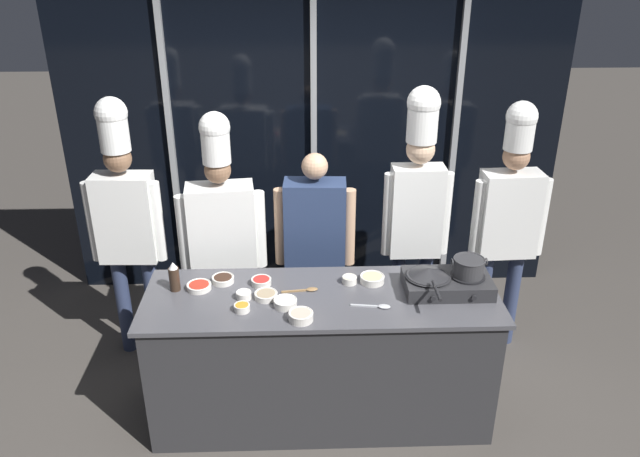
% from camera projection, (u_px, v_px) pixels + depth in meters
% --- Properties ---
extents(ground_plane, '(24.00, 24.00, 0.00)m').
position_uv_depth(ground_plane, '(321.00, 411.00, 4.31)').
color(ground_plane, '#47423D').
extents(window_wall_back, '(4.26, 0.09, 2.70)m').
position_uv_depth(window_wall_back, '(314.00, 144.00, 5.36)').
color(window_wall_back, black).
rests_on(window_wall_back, ground_plane).
extents(demo_counter, '(2.24, 0.75, 0.93)m').
position_uv_depth(demo_counter, '(321.00, 356.00, 4.11)').
color(demo_counter, '#2D2D30').
rests_on(demo_counter, ground_plane).
extents(portable_stove, '(0.55, 0.35, 0.11)m').
position_uv_depth(portable_stove, '(447.00, 283.00, 3.96)').
color(portable_stove, '#28282B').
rests_on(portable_stove, demo_counter).
extents(frying_pan, '(0.29, 0.50, 0.05)m').
position_uv_depth(frying_pan, '(429.00, 273.00, 3.91)').
color(frying_pan, '#232326').
rests_on(frying_pan, portable_stove).
extents(stock_pot, '(0.22, 0.20, 0.12)m').
position_uv_depth(stock_pot, '(469.00, 266.00, 3.91)').
color(stock_pot, '#333335').
rests_on(stock_pot, portable_stove).
extents(squeeze_bottle_soy, '(0.07, 0.07, 0.20)m').
position_uv_depth(squeeze_bottle_soy, '(174.00, 277.00, 3.94)').
color(squeeze_bottle_soy, '#332319').
rests_on(squeeze_bottle_soy, demo_counter).
extents(prep_bowl_rice, '(0.10, 0.10, 0.05)m').
position_uv_depth(prep_bowl_rice, '(244.00, 295.00, 3.87)').
color(prep_bowl_rice, silver).
rests_on(prep_bowl_rice, demo_counter).
extents(prep_bowl_noodles, '(0.10, 0.10, 0.05)m').
position_uv_depth(prep_bowl_noodles, '(350.00, 279.00, 4.04)').
color(prep_bowl_noodles, silver).
rests_on(prep_bowl_noodles, demo_counter).
extents(prep_bowl_soy_glaze, '(0.15, 0.15, 0.04)m').
position_uv_depth(prep_bowl_soy_glaze, '(223.00, 279.00, 4.06)').
color(prep_bowl_soy_glaze, silver).
rests_on(prep_bowl_soy_glaze, demo_counter).
extents(prep_bowl_ginger, '(0.16, 0.16, 0.05)m').
position_uv_depth(prep_bowl_ginger, '(372.00, 278.00, 4.05)').
color(prep_bowl_ginger, silver).
rests_on(prep_bowl_ginger, demo_counter).
extents(prep_bowl_bean_sprouts, '(0.14, 0.14, 0.05)m').
position_uv_depth(prep_bowl_bean_sprouts, '(285.00, 302.00, 3.79)').
color(prep_bowl_bean_sprouts, silver).
rests_on(prep_bowl_bean_sprouts, demo_counter).
extents(prep_bowl_shrimp, '(0.15, 0.15, 0.05)m').
position_uv_depth(prep_bowl_shrimp, '(301.00, 316.00, 3.65)').
color(prep_bowl_shrimp, silver).
rests_on(prep_bowl_shrimp, demo_counter).
extents(prep_bowl_carrots, '(0.10, 0.10, 0.04)m').
position_uv_depth(prep_bowl_carrots, '(242.00, 307.00, 3.74)').
color(prep_bowl_carrots, silver).
rests_on(prep_bowl_carrots, demo_counter).
extents(prep_bowl_bell_pepper, '(0.13, 0.13, 0.04)m').
position_uv_depth(prep_bowl_bell_pepper, '(261.00, 281.00, 4.03)').
color(prep_bowl_bell_pepper, silver).
rests_on(prep_bowl_bell_pepper, demo_counter).
extents(prep_bowl_chili_flakes, '(0.16, 0.16, 0.04)m').
position_uv_depth(prep_bowl_chili_flakes, '(199.00, 286.00, 3.98)').
color(prep_bowl_chili_flakes, silver).
rests_on(prep_bowl_chili_flakes, demo_counter).
extents(prep_bowl_mushrooms, '(0.15, 0.15, 0.04)m').
position_uv_depth(prep_bowl_mushrooms, '(266.00, 295.00, 3.88)').
color(prep_bowl_mushrooms, silver).
rests_on(prep_bowl_mushrooms, demo_counter).
extents(serving_spoon_slotted, '(0.24, 0.06, 0.02)m').
position_uv_depth(serving_spoon_slotted, '(307.00, 290.00, 3.96)').
color(serving_spoon_slotted, olive).
rests_on(serving_spoon_slotted, demo_counter).
extents(serving_spoon_solid, '(0.25, 0.06, 0.02)m').
position_uv_depth(serving_spoon_solid, '(379.00, 306.00, 3.79)').
color(serving_spoon_solid, '#B2B5BA').
rests_on(serving_spoon_solid, demo_counter).
extents(chef_head, '(0.55, 0.23, 2.01)m').
position_uv_depth(chef_head, '(125.00, 213.00, 4.46)').
color(chef_head, '#2D3856').
rests_on(chef_head, ground_plane).
extents(chef_sous, '(0.62, 0.30, 1.93)m').
position_uv_depth(chef_sous, '(222.00, 228.00, 4.45)').
color(chef_sous, '#232326').
rests_on(chef_sous, ground_plane).
extents(person_guest, '(0.58, 0.25, 1.62)m').
position_uv_depth(person_guest, '(315.00, 238.00, 4.55)').
color(person_guest, '#2D3856').
rests_on(person_guest, ground_plane).
extents(chef_line, '(0.49, 0.23, 2.08)m').
position_uv_depth(chef_line, '(417.00, 200.00, 4.44)').
color(chef_line, '#2D3856').
rests_on(chef_line, ground_plane).
extents(chef_pastry, '(0.56, 0.24, 1.96)m').
position_uv_depth(chef_pastry, '(509.00, 212.00, 4.56)').
color(chef_pastry, '#2D3856').
rests_on(chef_pastry, ground_plane).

